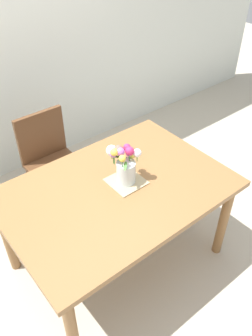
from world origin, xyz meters
The scene contains 5 objects.
ground_plane centered at (0.00, 0.00, 0.00)m, with size 12.00×12.00×0.00m, color #B7AD99.
dining_table centered at (0.00, 0.00, 0.66)m, with size 1.49×1.04×0.75m.
chair_far centered at (-0.05, 0.86, 0.52)m, with size 0.42×0.42×0.90m.
placemat centered at (0.08, 0.01, 0.75)m, with size 0.23×0.23×0.01m, color tan.
flower_vase centered at (0.09, 0.03, 0.90)m, with size 0.19×0.22×0.27m.
Camera 1 is at (-1.02, -1.36, 2.29)m, focal length 37.17 mm.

